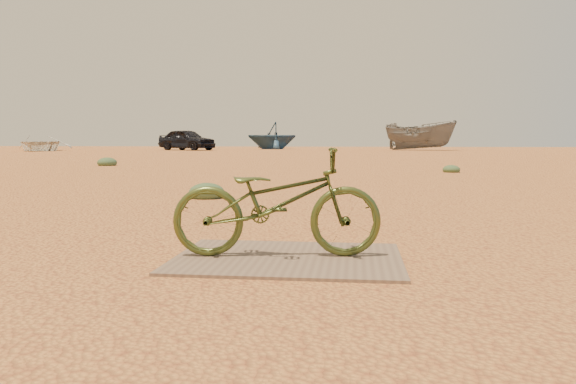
# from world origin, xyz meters

# --- Properties ---
(ground) EXTENTS (120.00, 120.00, 0.00)m
(ground) POSITION_xyz_m (0.00, 0.00, 0.00)
(ground) COLOR #D68B46
(ground) RESTS_ON ground
(plywood_board) EXTENTS (1.66, 1.23, 0.02)m
(plywood_board) POSITION_xyz_m (-0.11, 0.57, 0.01)
(plywood_board) COLOR brown
(plywood_board) RESTS_ON ground
(bicycle) EXTENTS (1.58, 0.71, 0.81)m
(bicycle) POSITION_xyz_m (-0.20, 0.60, 0.42)
(bicycle) COLOR #424E22
(bicycle) RESTS_ON plywood_board
(car) EXTENTS (5.18, 3.95, 1.64)m
(car) POSITION_xyz_m (-12.73, 39.22, 0.82)
(car) COLOR black
(car) RESTS_ON ground
(boat_near_left) EXTENTS (5.18, 6.24, 1.12)m
(boat_near_left) POSITION_xyz_m (-22.61, 35.23, 0.56)
(boat_near_left) COLOR silver
(boat_near_left) RESTS_ON ground
(boat_far_left) EXTENTS (5.82, 5.64, 2.34)m
(boat_far_left) POSITION_xyz_m (-6.74, 44.45, 1.17)
(boat_far_left) COLOR navy
(boat_far_left) RESTS_ON ground
(boat_mid_right) EXTENTS (6.16, 4.80, 2.26)m
(boat_mid_right) POSITION_xyz_m (5.31, 41.13, 1.13)
(boat_mid_right) COLOR slate
(boat_mid_right) RESTS_ON ground
(kale_a) EXTENTS (0.54, 0.54, 0.29)m
(kale_a) POSITION_xyz_m (-1.84, 4.72, 0.00)
(kale_a) COLOR #455F3D
(kale_a) RESTS_ON ground
(kale_b) EXTENTS (0.45, 0.45, 0.25)m
(kale_b) POSITION_xyz_m (2.91, 11.83, 0.00)
(kale_b) COLOR #455F3D
(kale_b) RESTS_ON ground
(kale_c) EXTENTS (0.64, 0.64, 0.35)m
(kale_c) POSITION_xyz_m (-7.80, 14.27, 0.00)
(kale_c) COLOR #455F3D
(kale_c) RESTS_ON ground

